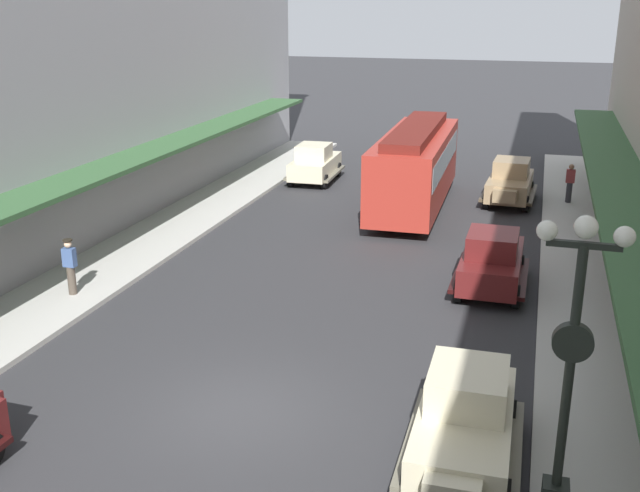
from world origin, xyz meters
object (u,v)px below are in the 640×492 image
(lamp_post_with_clock, at_px, (571,357))
(parked_car_0, at_px, (510,181))
(streetcar, at_px, (415,164))
(parked_car_4, at_px, (315,162))
(pedestrian_0, at_px, (70,266))
(pedestrian_1, at_px, (570,183))
(parked_car_2, at_px, (492,259))
(parked_car_3, at_px, (465,418))

(lamp_post_with_clock, bearing_deg, parked_car_0, 94.95)
(streetcar, bearing_deg, parked_car_0, 29.53)
(parked_car_4, height_order, pedestrian_0, parked_car_4)
(parked_car_4, relative_size, pedestrian_1, 2.62)
(pedestrian_1, bearing_deg, streetcar, -159.75)
(parked_car_4, height_order, lamp_post_with_clock, lamp_post_with_clock)
(parked_car_0, height_order, streetcar, streetcar)
(streetcar, height_order, lamp_post_with_clock, lamp_post_with_clock)
(parked_car_2, distance_m, pedestrian_1, 11.05)
(parked_car_0, bearing_deg, parked_car_2, -90.02)
(parked_car_2, distance_m, streetcar, 9.32)
(parked_car_4, xyz_separation_m, streetcar, (5.38, -3.51, 0.96))
(parked_car_2, bearing_deg, parked_car_3, -88.91)
(parked_car_0, relative_size, parked_car_2, 1.01)
(parked_car_2, distance_m, lamp_post_with_clock, 10.80)
(parked_car_0, xyz_separation_m, pedestrian_0, (-11.67, -14.89, 0.07))
(parked_car_2, bearing_deg, pedestrian_1, 77.17)
(parked_car_4, height_order, streetcar, streetcar)
(parked_car_3, bearing_deg, streetcar, 102.54)
(parked_car_0, relative_size, pedestrian_0, 2.58)
(pedestrian_0, xyz_separation_m, pedestrian_1, (14.12, 15.05, -0.02))
(parked_car_0, relative_size, parked_car_3, 1.01)
(streetcar, distance_m, pedestrian_1, 6.70)
(parked_car_3, xyz_separation_m, streetcar, (-3.95, 17.77, 0.96))
(parked_car_4, height_order, pedestrian_1, parked_car_4)
(lamp_post_with_clock, distance_m, pedestrian_1, 21.32)
(parked_car_2, xyz_separation_m, streetcar, (-3.78, 8.47, 0.96))
(parked_car_0, bearing_deg, pedestrian_1, 3.64)
(parked_car_3, relative_size, lamp_post_with_clock, 0.83)
(streetcar, xyz_separation_m, pedestrian_0, (-7.89, -12.75, -0.89))
(streetcar, bearing_deg, pedestrian_1, 20.25)
(parked_car_4, bearing_deg, parked_car_2, -52.61)
(parked_car_0, xyz_separation_m, parked_car_4, (-9.16, 1.37, 0.00))
(streetcar, xyz_separation_m, pedestrian_1, (6.23, 2.30, -0.91))
(parked_car_0, relative_size, streetcar, 0.45)
(parked_car_4, bearing_deg, pedestrian_0, -98.77)
(parked_car_3, height_order, streetcar, streetcar)
(lamp_post_with_clock, bearing_deg, parked_car_4, 116.09)
(parked_car_3, bearing_deg, parked_car_4, 113.68)
(parked_car_0, xyz_separation_m, pedestrian_1, (2.45, 0.16, 0.05))
(streetcar, bearing_deg, pedestrian_0, -121.74)
(pedestrian_0, bearing_deg, parked_car_4, 81.23)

